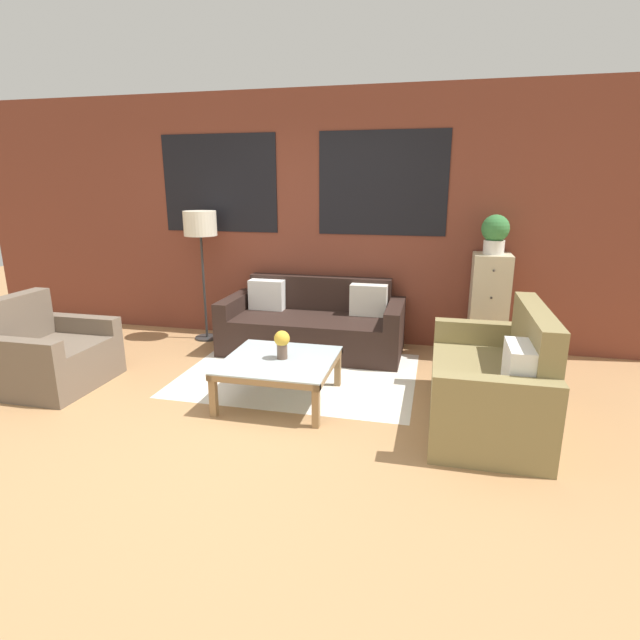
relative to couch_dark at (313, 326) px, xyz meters
name	(u,v)px	position (x,y,z in m)	size (l,w,h in m)	color
ground_plane	(216,426)	(-0.29, -1.95, -0.28)	(16.00, 16.00, 0.00)	#AD7F51
wall_back_brick	(299,219)	(-0.29, 0.49, 1.13)	(8.40, 0.09, 2.80)	brown
rug	(299,374)	(0.04, -0.76, -0.28)	(2.23, 1.68, 0.00)	silver
couch_dark	(313,326)	(0.00, 0.00, 0.00)	(1.95, 0.88, 0.78)	black
settee_vintage	(492,385)	(1.76, -1.38, 0.03)	(0.80, 1.51, 0.92)	olive
armchair_corner	(51,356)	(-2.09, -1.52, 0.00)	(0.80, 0.92, 0.84)	#6B5B4C
coffee_table	(280,365)	(0.04, -1.36, 0.04)	(0.91, 0.91, 0.37)	silver
floor_lamp	(200,230)	(-1.35, 0.12, 1.02)	(0.37, 0.37, 1.50)	#2D2D2D
drawer_cabinet	(488,307)	(1.84, 0.21, 0.27)	(0.38, 0.41, 1.11)	#C6B793
potted_plant	(495,233)	(1.84, 0.21, 1.04)	(0.28, 0.28, 0.40)	silver
flower_vase	(282,342)	(0.07, -1.34, 0.24)	(0.13, 0.13, 0.24)	brown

